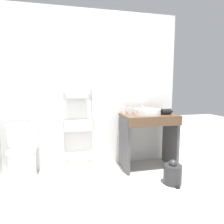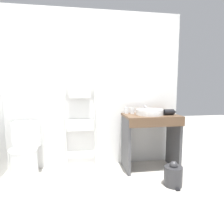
% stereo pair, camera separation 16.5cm
% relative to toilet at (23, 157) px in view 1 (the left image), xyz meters
% --- Properties ---
extents(ground_plane, '(12.00, 12.00, 0.00)m').
position_rel_toilet_xyz_m(ground_plane, '(0.93, -1.03, -0.34)').
color(ground_plane, beige).
extents(wall_back, '(2.81, 0.12, 2.38)m').
position_rel_toilet_xyz_m(wall_back, '(0.93, 0.40, 0.86)').
color(wall_back, white).
rests_on(wall_back, ground_plane).
extents(toilet, '(0.37, 0.52, 0.77)m').
position_rel_toilet_xyz_m(toilet, '(0.00, 0.00, 0.00)').
color(toilet, white).
rests_on(toilet, ground_plane).
extents(towel_radiator, '(0.47, 0.06, 1.29)m').
position_rel_toilet_xyz_m(towel_radiator, '(0.75, 0.29, 0.48)').
color(towel_radiator, white).
rests_on(towel_radiator, ground_plane).
extents(vanity_counter, '(0.80, 0.54, 0.83)m').
position_rel_toilet_xyz_m(vanity_counter, '(1.79, 0.05, 0.21)').
color(vanity_counter, brown).
rests_on(vanity_counter, ground_plane).
extents(sink_basin, '(0.40, 0.40, 0.08)m').
position_rel_toilet_xyz_m(sink_basin, '(1.76, 0.04, 0.54)').
color(sink_basin, white).
rests_on(sink_basin, vanity_counter).
extents(faucet, '(0.02, 0.10, 0.12)m').
position_rel_toilet_xyz_m(faucet, '(1.76, 0.26, 0.57)').
color(faucet, silver).
rests_on(faucet, vanity_counter).
extents(cup_near_wall, '(0.06, 0.06, 0.10)m').
position_rel_toilet_xyz_m(cup_near_wall, '(1.45, 0.23, 0.55)').
color(cup_near_wall, white).
rests_on(cup_near_wall, vanity_counter).
extents(cup_near_edge, '(0.06, 0.06, 0.09)m').
position_rel_toilet_xyz_m(cup_near_edge, '(1.54, 0.20, 0.54)').
color(cup_near_edge, white).
rests_on(cup_near_edge, vanity_counter).
extents(hair_dryer, '(0.20, 0.17, 0.09)m').
position_rel_toilet_xyz_m(hair_dryer, '(2.04, -0.00, 0.54)').
color(hair_dryer, black).
rests_on(hair_dryer, vanity_counter).
extents(trash_bin, '(0.23, 0.26, 0.32)m').
position_rel_toilet_xyz_m(trash_bin, '(1.89, -0.51, -0.20)').
color(trash_bin, '#333335').
rests_on(trash_bin, ground_plane).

